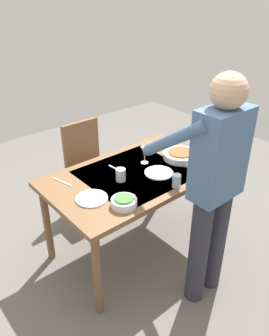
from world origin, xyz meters
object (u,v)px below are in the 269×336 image
object	(u,v)px
chair_near	(88,161)
side_bowl_salad	(124,202)
wine_glass_left	(145,152)
dinner_plate_near	(159,173)
water_cup_near_left	(199,167)
serving_bowl_pasta	(181,155)
dining_table	(135,182)
person_server	(214,183)
water_cup_near_right	(177,181)
wine_bottle	(216,154)
dinner_plate_far	(92,198)
water_cup_far_left	(121,175)

from	to	relation	value
chair_near	side_bowl_salad	bearing A→B (deg)	69.69
wine_glass_left	dinner_plate_near	size ratio (longest dim) A/B	0.66
wine_glass_left	water_cup_near_left	world-z (taller)	wine_glass_left
serving_bowl_pasta	side_bowl_salad	xyz separation A→B (m)	(0.82, 0.24, 0.00)
dining_table	person_server	xyz separation A→B (m)	(-0.09, 0.69, 0.28)
wine_glass_left	serving_bowl_pasta	bearing A→B (deg)	154.70
wine_glass_left	dinner_plate_near	distance (m)	0.23
dining_table	serving_bowl_pasta	distance (m)	0.49
water_cup_near_right	side_bowl_salad	world-z (taller)	water_cup_near_right
dining_table	wine_bottle	world-z (taller)	wine_bottle
chair_near	water_cup_near_left	distance (m)	1.21
person_server	wine_glass_left	bearing A→B (deg)	-96.47
dining_table	dinner_plate_far	distance (m)	0.48
wine_bottle	dinner_plate_far	distance (m)	1.09
water_cup_near_left	water_cup_near_right	xyz separation A→B (m)	(0.30, 0.04, 0.01)
person_server	dinner_plate_far	size ratio (longest dim) A/B	7.34
serving_bowl_pasta	water_cup_near_left	bearing A→B (deg)	76.54
dining_table	water_cup_near_right	bearing A→B (deg)	107.02
dining_table	water_cup_far_left	size ratio (longest dim) A/B	14.17
person_server	serving_bowl_pasta	world-z (taller)	person_server
water_cup_far_left	serving_bowl_pasta	distance (m)	0.63
dining_table	serving_bowl_pasta	xyz separation A→B (m)	(-0.47, 0.06, 0.12)
dinner_plate_near	side_bowl_salad	bearing A→B (deg)	18.89
dining_table	serving_bowl_pasta	world-z (taller)	serving_bowl_pasta
water_cup_far_left	person_server	bearing A→B (deg)	109.64
serving_bowl_pasta	wine_glass_left	bearing A→B (deg)	-25.30
water_cup_near_right	side_bowl_salad	distance (m)	0.46
chair_near	wine_bottle	bearing A→B (deg)	114.58
serving_bowl_pasta	side_bowl_salad	distance (m)	0.85
water_cup_far_left	side_bowl_salad	distance (m)	0.34
dinner_plate_near	dinner_plate_far	distance (m)	0.62
chair_near	wine_glass_left	bearing A→B (deg)	98.76
water_cup_near_left	serving_bowl_pasta	world-z (taller)	water_cup_near_left
water_cup_near_left	water_cup_far_left	xyz separation A→B (m)	(0.56, -0.30, 0.00)
water_cup_near_left	water_cup_far_left	world-z (taller)	water_cup_far_left
water_cup_near_right	dinner_plate_far	xyz separation A→B (m)	(0.58, -0.27, -0.05)
dinner_plate_near	serving_bowl_pasta	bearing A→B (deg)	-168.27
wine_bottle	water_cup_near_left	xyz separation A→B (m)	(0.18, -0.02, -0.06)
dinner_plate_near	dinner_plate_far	bearing A→B (deg)	-3.97
chair_near	dinner_plate_far	world-z (taller)	chair_near
water_cup_near_right	wine_glass_left	bearing A→B (deg)	-99.23
wine_glass_left	water_cup_near_right	distance (m)	0.45
wine_glass_left	dinner_plate_far	world-z (taller)	wine_glass_left
water_cup_far_left	serving_bowl_pasta	bearing A→B (deg)	175.88
water_cup_near_left	dinner_plate_near	distance (m)	0.33
water_cup_near_right	water_cup_far_left	bearing A→B (deg)	-52.83
water_cup_far_left	dinner_plate_near	distance (m)	0.32
wine_glass_left	water_cup_near_left	bearing A→B (deg)	120.36
water_cup_near_left	dinner_plate_near	bearing A→B (deg)	-35.92
wine_bottle	water_cup_near_left	size ratio (longest dim) A/B	3.20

